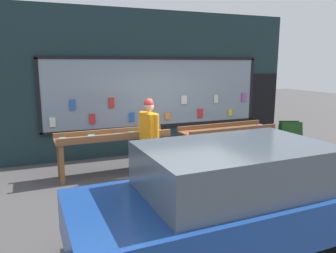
# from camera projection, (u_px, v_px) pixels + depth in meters

# --- Properties ---
(ground_plane) EXTENTS (40.00, 40.00, 0.00)m
(ground_plane) POSITION_uv_depth(u_px,v_px,m) (191.00, 179.00, 6.90)
(ground_plane) COLOR #474444
(shopfront_facade) EXTENTS (7.94, 0.29, 3.76)m
(shopfront_facade) POSITION_uv_depth(u_px,v_px,m) (155.00, 84.00, 8.75)
(shopfront_facade) COLOR #192D33
(shopfront_facade) RESTS_ON ground_plane
(display_table_left) EXTENTS (2.47, 0.73, 0.95)m
(display_table_left) POSITION_uv_depth(u_px,v_px,m) (113.00, 140.00, 7.12)
(display_table_left) COLOR brown
(display_table_left) RESTS_ON ground_plane
(display_table_right) EXTENTS (2.47, 0.79, 0.89)m
(display_table_right) POSITION_uv_depth(u_px,v_px,m) (227.00, 132.00, 8.15)
(display_table_right) COLOR brown
(display_table_right) RESTS_ON ground_plane
(person_browsing) EXTENTS (0.32, 0.65, 1.69)m
(person_browsing) POSITION_uv_depth(u_px,v_px,m) (149.00, 132.00, 6.87)
(person_browsing) COLOR #4C382D
(person_browsing) RESTS_ON ground_plane
(small_dog) EXTENTS (0.31, 0.59, 0.40)m
(small_dog) POSITION_uv_depth(u_px,v_px,m) (167.00, 164.00, 7.01)
(small_dog) COLOR #99724C
(small_dog) RESTS_ON ground_plane
(sandwich_board_sign) EXTENTS (0.75, 0.82, 0.86)m
(sandwich_board_sign) POSITION_uv_depth(u_px,v_px,m) (290.00, 137.00, 8.91)
(sandwich_board_sign) COLOR #193F19
(sandwich_board_sign) RESTS_ON ground_plane
(parked_car) EXTENTS (4.18, 1.97, 1.41)m
(parked_car) POSITION_uv_depth(u_px,v_px,m) (234.00, 196.00, 4.14)
(parked_car) COLOR navy
(parked_car) RESTS_ON ground_plane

